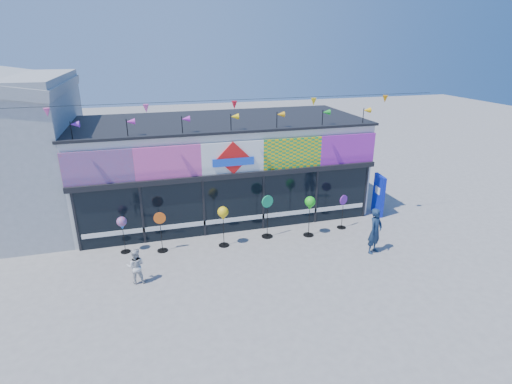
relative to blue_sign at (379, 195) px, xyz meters
name	(u,v)px	position (x,y,z in m)	size (l,w,h in m)	color
ground	(257,276)	(-6.51, -3.46, -0.90)	(80.00, 80.00, 0.00)	slate
kite_shop	(221,166)	(-6.51, 2.48, 1.14)	(16.00, 5.70, 5.31)	silver
blue_sign	(379,195)	(0.00, 0.00, 0.00)	(0.23, 0.91, 1.80)	#0B1EAD
spinner_0	(122,224)	(-10.72, -0.62, 0.22)	(0.35, 0.35, 1.40)	black
spinner_1	(161,231)	(-9.41, -0.90, -0.09)	(0.43, 0.39, 1.53)	black
spinner_2	(223,215)	(-7.16, -1.10, 0.36)	(0.40, 0.40, 1.58)	black
spinner_3	(267,215)	(-5.37, -0.83, 0.01)	(0.48, 0.44, 1.74)	black
spinner_4	(310,205)	(-3.76, -1.16, 0.42)	(0.42, 0.42, 1.65)	black
spinner_5	(343,211)	(-2.18, -0.89, -0.14)	(0.39, 0.37, 1.44)	black
adult_man	(375,231)	(-2.01, -3.05, -0.05)	(0.62, 0.41, 1.70)	#152844
child	(136,266)	(-10.30, -2.77, -0.32)	(0.57, 0.33, 1.18)	silver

